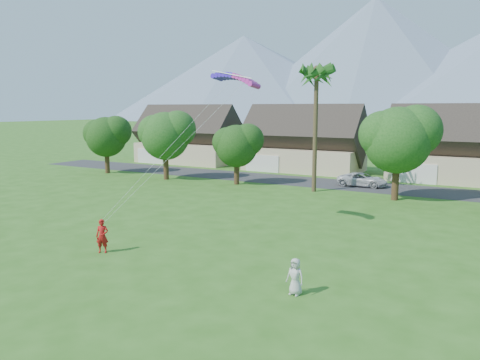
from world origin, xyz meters
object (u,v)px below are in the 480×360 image
Objects in this scene: kite_flyer at (102,236)px; parafoil_kite at (236,77)px; watcher at (295,277)px; parked_car at (362,180)px.

parafoil_kite reaches higher than kite_flyer.
watcher is 31.26m from parked_car.
watcher is 0.48× the size of parafoil_kite.
kite_flyer is 12.14m from watcher.
kite_flyer is at bearing -175.28° from watcher.
parafoil_kite is at bearing 139.18° from watcher.
kite_flyer is 0.38× the size of parked_car.
parked_car is at bearing 49.38° from kite_flyer.
kite_flyer is at bearing 165.01° from parked_car.
kite_flyer is at bearing -110.07° from parafoil_kite.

